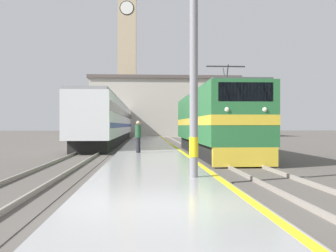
# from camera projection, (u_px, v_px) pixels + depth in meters

# --- Properties ---
(ground_plane) EXTENTS (200.00, 200.00, 0.00)m
(ground_plane) POSITION_uv_depth(u_px,v_px,m) (149.00, 144.00, 37.60)
(ground_plane) COLOR #514C47
(platform) EXTENTS (3.91, 140.00, 0.27)m
(platform) POSITION_uv_depth(u_px,v_px,m) (149.00, 146.00, 32.61)
(platform) COLOR #999999
(platform) RESTS_ON ground
(rail_track_near) EXTENTS (2.83, 140.00, 0.16)m
(rail_track_near) POSITION_uv_depth(u_px,v_px,m) (195.00, 147.00, 32.83)
(rail_track_near) COLOR #514C47
(rail_track_near) RESTS_ON ground
(rail_track_far) EXTENTS (2.84, 140.00, 0.16)m
(rail_track_far) POSITION_uv_depth(u_px,v_px,m) (102.00, 147.00, 32.38)
(rail_track_far) COLOR #514C47
(rail_track_far) RESTS_ON ground
(locomotive_train) EXTENTS (2.92, 16.51, 4.91)m
(locomotive_train) POSITION_uv_depth(u_px,v_px,m) (212.00, 122.00, 24.45)
(locomotive_train) COLOR black
(locomotive_train) RESTS_ON ground
(passenger_train) EXTENTS (2.92, 54.77, 4.16)m
(passenger_train) POSITION_uv_depth(u_px,v_px,m) (117.00, 122.00, 50.47)
(passenger_train) COLOR black
(passenger_train) RESTS_ON ground
(catenary_mast) EXTENTS (3.03, 0.27, 8.59)m
(catenary_mast) POSITION_uv_depth(u_px,v_px,m) (198.00, 33.00, 11.72)
(catenary_mast) COLOR gray
(catenary_mast) RESTS_ON platform
(person_on_platform) EXTENTS (0.34, 0.34, 1.80)m
(person_on_platform) POSITION_uv_depth(u_px,v_px,m) (138.00, 136.00, 22.20)
(person_on_platform) COLOR #23232D
(person_on_platform) RESTS_ON platform
(clock_tower) EXTENTS (4.27, 4.27, 29.31)m
(clock_tower) POSITION_uv_depth(u_px,v_px,m) (127.00, 55.00, 75.17)
(clock_tower) COLOR tan
(clock_tower) RESTS_ON ground
(station_building) EXTENTS (23.40, 8.65, 9.42)m
(station_building) POSITION_uv_depth(u_px,v_px,m) (164.00, 107.00, 63.15)
(station_building) COLOR #B7B2A3
(station_building) RESTS_ON ground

